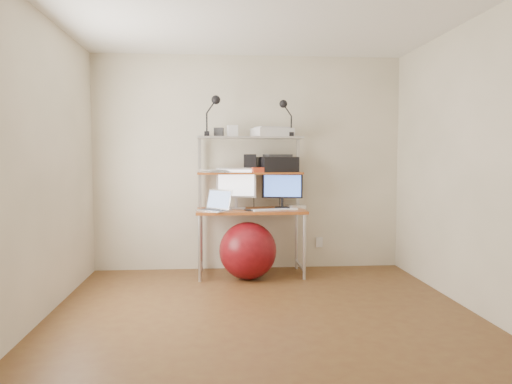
{
  "coord_description": "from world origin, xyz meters",
  "views": [
    {
      "loc": [
        -0.39,
        -4.07,
        1.32
      ],
      "look_at": [
        0.03,
        1.15,
        0.95
      ],
      "focal_mm": 35.0,
      "sensor_mm": 36.0,
      "label": 1
    }
  ],
  "objects_px": {
    "monitor_black": "(282,188)",
    "laptop": "(216,206)",
    "exercise_ball": "(248,251)",
    "printer": "(277,164)",
    "monitor_silver": "(236,185)"
  },
  "relations": [
    {
      "from": "monitor_black",
      "to": "exercise_ball",
      "type": "height_order",
      "value": "monitor_black"
    },
    {
      "from": "printer",
      "to": "exercise_ball",
      "type": "distance_m",
      "value": 1.06
    },
    {
      "from": "monitor_black",
      "to": "exercise_ball",
      "type": "relative_size",
      "value": 0.75
    },
    {
      "from": "monitor_black",
      "to": "laptop",
      "type": "relative_size",
      "value": 1.11
    },
    {
      "from": "monitor_black",
      "to": "printer",
      "type": "distance_m",
      "value": 0.29
    },
    {
      "from": "monitor_black",
      "to": "printer",
      "type": "height_order",
      "value": "printer"
    },
    {
      "from": "monitor_black",
      "to": "printer",
      "type": "xyz_separation_m",
      "value": [
        -0.05,
        0.07,
        0.27
      ]
    },
    {
      "from": "laptop",
      "to": "exercise_ball",
      "type": "bearing_deg",
      "value": 30.11
    },
    {
      "from": "monitor_silver",
      "to": "printer",
      "type": "xyz_separation_m",
      "value": [
        0.48,
        0.08,
        0.24
      ]
    },
    {
      "from": "exercise_ball",
      "to": "laptop",
      "type": "bearing_deg",
      "value": 168.66
    },
    {
      "from": "monitor_black",
      "to": "monitor_silver",
      "type": "bearing_deg",
      "value": -167.0
    },
    {
      "from": "monitor_silver",
      "to": "monitor_black",
      "type": "xyz_separation_m",
      "value": [
        0.52,
        0.01,
        -0.03
      ]
    },
    {
      "from": "monitor_black",
      "to": "laptop",
      "type": "height_order",
      "value": "monitor_black"
    },
    {
      "from": "monitor_black",
      "to": "exercise_ball",
      "type": "bearing_deg",
      "value": -134.26
    },
    {
      "from": "laptop",
      "to": "monitor_black",
      "type": "bearing_deg",
      "value": 56.9
    }
  ]
}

